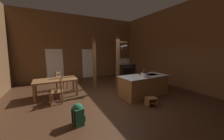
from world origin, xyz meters
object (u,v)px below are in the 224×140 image
(ladderback_chair_by_post, at_px, (58,91))
(backpack, at_px, (78,113))
(stockpot_on_counter, at_px, (144,75))
(mixing_bowl_on_counter, at_px, (139,74))
(kitchen_island, at_px, (144,85))
(stove_range, at_px, (126,69))
(ladderback_chair_near_window, at_px, (61,80))
(step_stool, at_px, (151,101))
(dining_table, at_px, (56,81))
(bottle_tall_on_counter, at_px, (144,73))

(ladderback_chair_by_post, height_order, backpack, ladderback_chair_by_post)
(stockpot_on_counter, bearing_deg, mixing_bowl_on_counter, 78.52)
(kitchen_island, height_order, mixing_bowl_on_counter, mixing_bowl_on_counter)
(kitchen_island, bearing_deg, stockpot_on_counter, -129.51)
(stove_range, bearing_deg, backpack, -134.39)
(stove_range, relative_size, ladderback_chair_by_post, 1.39)
(ladderback_chair_near_window, distance_m, ladderback_chair_by_post, 1.71)
(step_stool, relative_size, dining_table, 0.24)
(kitchen_island, bearing_deg, ladderback_chair_by_post, 164.83)
(stove_range, bearing_deg, ladderback_chair_by_post, -148.76)
(bottle_tall_on_counter, bearing_deg, step_stool, -112.69)
(step_stool, relative_size, bottle_tall_on_counter, 1.29)
(ladderback_chair_by_post, distance_m, backpack, 1.80)
(kitchen_island, height_order, stockpot_on_counter, stockpot_on_counter)
(backpack, height_order, stockpot_on_counter, stockpot_on_counter)
(mixing_bowl_on_counter, bearing_deg, stockpot_on_counter, -101.48)
(dining_table, relative_size, mixing_bowl_on_counter, 9.64)
(ladderback_chair_near_window, height_order, bottle_tall_on_counter, bottle_tall_on_counter)
(dining_table, relative_size, ladderback_chair_near_window, 1.81)
(dining_table, bearing_deg, stockpot_on_counter, -31.39)
(ladderback_chair_by_post, bearing_deg, backpack, -77.85)
(stove_range, bearing_deg, bottle_tall_on_counter, -114.59)
(mixing_bowl_on_counter, bearing_deg, bottle_tall_on_counter, -86.39)
(kitchen_island, distance_m, backpack, 3.13)
(dining_table, height_order, ladderback_chair_by_post, ladderback_chair_by_post)
(ladderback_chair_by_post, height_order, bottle_tall_on_counter, bottle_tall_on_counter)
(dining_table, height_order, backpack, dining_table)
(stockpot_on_counter, distance_m, bottle_tall_on_counter, 0.19)
(stockpot_on_counter, height_order, bottle_tall_on_counter, bottle_tall_on_counter)
(stove_range, relative_size, stockpot_on_counter, 3.67)
(kitchen_island, xyz_separation_m, step_stool, (-0.46, -0.91, -0.27))
(ladderback_chair_near_window, xyz_separation_m, stockpot_on_counter, (2.94, -2.87, 0.54))
(stove_range, distance_m, backpack, 6.85)
(stove_range, xyz_separation_m, ladderback_chair_by_post, (-5.17, -3.14, -0.03))
(mixing_bowl_on_counter, relative_size, bottle_tall_on_counter, 0.56)
(backpack, distance_m, stockpot_on_counter, 2.93)
(ladderback_chair_near_window, distance_m, mixing_bowl_on_counter, 3.92)
(kitchen_island, relative_size, ladderback_chair_by_post, 2.32)
(stockpot_on_counter, bearing_deg, ladderback_chair_by_post, 159.64)
(ladderback_chair_near_window, height_order, ladderback_chair_by_post, same)
(dining_table, bearing_deg, mixing_bowl_on_counter, -25.19)
(ladderback_chair_near_window, bearing_deg, stockpot_on_counter, -44.29)
(step_stool, distance_m, bottle_tall_on_counter, 1.22)
(stove_range, distance_m, stockpot_on_counter, 4.78)
(ladderback_chair_by_post, bearing_deg, bottle_tall_on_counter, -17.21)
(ladderback_chair_near_window, distance_m, backpack, 3.45)
(stockpot_on_counter, xyz_separation_m, bottle_tall_on_counter, (0.10, 0.16, 0.02))
(stove_range, xyz_separation_m, ladderback_chair_near_window, (-4.94, -1.45, -0.03))
(step_stool, bearing_deg, mixing_bowl_on_counter, 72.92)
(dining_table, distance_m, mixing_bowl_on_counter, 3.64)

